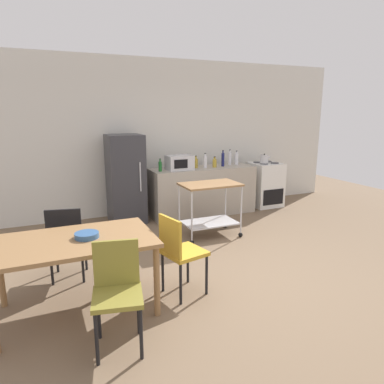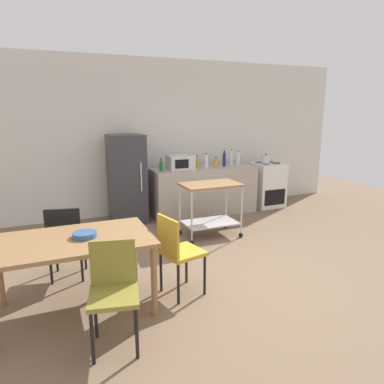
# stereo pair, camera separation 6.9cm
# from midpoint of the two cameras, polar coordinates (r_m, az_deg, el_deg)

# --- Properties ---
(ground_plane) EXTENTS (12.00, 12.00, 0.00)m
(ground_plane) POSITION_cam_midpoint_polar(r_m,az_deg,el_deg) (4.29, 5.37, -13.94)
(ground_plane) COLOR brown
(back_wall) EXTENTS (8.40, 0.12, 2.90)m
(back_wall) POSITION_cam_midpoint_polar(r_m,az_deg,el_deg) (6.81, -7.67, 8.78)
(back_wall) COLOR silver
(back_wall) RESTS_ON ground_plane
(kitchen_counter) EXTENTS (2.00, 0.64, 0.90)m
(kitchen_counter) POSITION_cam_midpoint_polar(r_m,az_deg,el_deg) (6.72, 1.43, 0.20)
(kitchen_counter) COLOR #A89E8E
(kitchen_counter) RESTS_ON ground_plane
(dining_table) EXTENTS (1.50, 0.90, 0.75)m
(dining_table) POSITION_cam_midpoint_polar(r_m,az_deg,el_deg) (3.58, -19.10, -8.49)
(dining_table) COLOR olive
(dining_table) RESTS_ON ground_plane
(chair_mustard) EXTENTS (0.48, 0.48, 0.89)m
(chair_mustard) POSITION_cam_midpoint_polar(r_m,az_deg,el_deg) (3.74, -2.61, -9.33)
(chair_mustard) COLOR gold
(chair_mustard) RESTS_ON ground_plane
(chair_olive) EXTENTS (0.47, 0.47, 0.89)m
(chair_olive) POSITION_cam_midpoint_polar(r_m,az_deg,el_deg) (3.07, -12.71, -14.94)
(chair_olive) COLOR olive
(chair_olive) RESTS_ON ground_plane
(chair_black) EXTENTS (0.48, 0.48, 0.89)m
(chair_black) POSITION_cam_midpoint_polar(r_m,az_deg,el_deg) (4.32, -20.16, -7.02)
(chair_black) COLOR black
(chair_black) RESTS_ON ground_plane
(stove_oven) EXTENTS (0.60, 0.61, 0.92)m
(stove_oven) POSITION_cam_midpoint_polar(r_m,az_deg,el_deg) (7.45, 11.52, 1.23)
(stove_oven) COLOR white
(stove_oven) RESTS_ON ground_plane
(refrigerator) EXTENTS (0.60, 0.63, 1.55)m
(refrigerator) POSITION_cam_midpoint_polar(r_m,az_deg,el_deg) (6.28, -11.02, 2.09)
(refrigerator) COLOR #333338
(refrigerator) RESTS_ON ground_plane
(kitchen_cart) EXTENTS (0.91, 0.57, 0.85)m
(kitchen_cart) POSITION_cam_midpoint_polar(r_m,az_deg,el_deg) (5.48, 2.58, -1.44)
(kitchen_cart) COLOR olive
(kitchen_cart) RESTS_ON ground_plane
(bottle_vinegar) EXTENTS (0.06, 0.06, 0.23)m
(bottle_vinegar) POSITION_cam_midpoint_polar(r_m,az_deg,el_deg) (6.22, -5.51, 4.19)
(bottle_vinegar) COLOR #1E6628
(bottle_vinegar) RESTS_ON kitchen_counter
(microwave) EXTENTS (0.46, 0.35, 0.26)m
(microwave) POSITION_cam_midpoint_polar(r_m,az_deg,el_deg) (6.38, -2.36, 4.80)
(microwave) COLOR silver
(microwave) RESTS_ON kitchen_counter
(bottle_wine) EXTENTS (0.07, 0.07, 0.23)m
(bottle_wine) POSITION_cam_midpoint_polar(r_m,az_deg,el_deg) (6.58, 0.34, 4.74)
(bottle_wine) COLOR gold
(bottle_wine) RESTS_ON kitchen_counter
(bottle_soy_sauce) EXTENTS (0.07, 0.07, 0.28)m
(bottle_soy_sauce) POSITION_cam_midpoint_polar(r_m,az_deg,el_deg) (6.57, 1.85, 4.96)
(bottle_soy_sauce) COLOR silver
(bottle_soy_sauce) RESTS_ON kitchen_counter
(bottle_olive_oil) EXTENTS (0.08, 0.08, 0.20)m
(bottle_olive_oil) POSITION_cam_midpoint_polar(r_m,az_deg,el_deg) (6.67, 3.39, 4.74)
(bottle_olive_oil) COLOR gold
(bottle_olive_oil) RESTS_ON kitchen_counter
(bottle_soda) EXTENTS (0.06, 0.06, 0.31)m
(bottle_soda) POSITION_cam_midpoint_polar(r_m,az_deg,el_deg) (6.79, 4.75, 5.31)
(bottle_soda) COLOR navy
(bottle_soda) RESTS_ON kitchen_counter
(bottle_sparkling_water) EXTENTS (0.07, 0.07, 0.30)m
(bottle_sparkling_water) POSITION_cam_midpoint_polar(r_m,az_deg,el_deg) (6.99, 5.86, 5.47)
(bottle_sparkling_water) COLOR silver
(bottle_sparkling_water) RESTS_ON kitchen_counter
(bottle_sesame_oil) EXTENTS (0.07, 0.07, 0.28)m
(bottle_sesame_oil) POSITION_cam_midpoint_polar(r_m,az_deg,el_deg) (7.04, 6.98, 5.41)
(bottle_sesame_oil) COLOR silver
(bottle_sesame_oil) RESTS_ON kitchen_counter
(fruit_bowl) EXTENTS (0.23, 0.23, 0.05)m
(fruit_bowl) POSITION_cam_midpoint_polar(r_m,az_deg,el_deg) (3.55, -17.27, -6.72)
(fruit_bowl) COLOR #33598C
(fruit_bowl) RESTS_ON dining_table
(kettle) EXTENTS (0.24, 0.17, 0.19)m
(kettle) POSITION_cam_midpoint_polar(r_m,az_deg,el_deg) (7.21, 11.39, 5.28)
(kettle) COLOR silver
(kettle) RESTS_ON stove_oven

